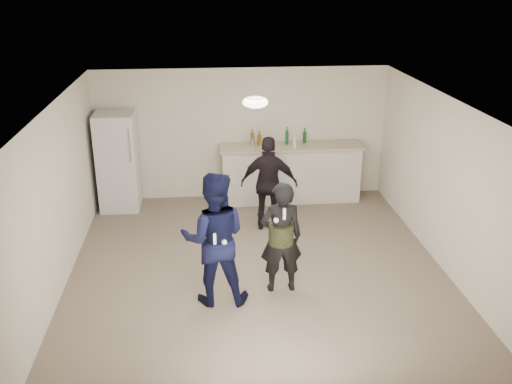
{
  "coord_description": "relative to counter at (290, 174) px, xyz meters",
  "views": [
    {
      "loc": [
        -0.74,
        -7.48,
        4.16
      ],
      "look_at": [
        0.0,
        0.2,
        1.15
      ],
      "focal_mm": 40.0,
      "sensor_mm": 36.0,
      "label": 1
    }
  ],
  "objects": [
    {
      "name": "remote_woman",
      "position": [
        -0.64,
        -3.53,
        0.72
      ],
      "size": [
        0.04,
        0.04,
        0.15
      ],
      "primitive_type": "cube",
      "color": "silver",
      "rests_on": "woman"
    },
    {
      "name": "remote_man",
      "position": [
        -1.54,
        -3.75,
        0.53
      ],
      "size": [
        0.04,
        0.04,
        0.15
      ],
      "primitive_type": "cube",
      "color": "white",
      "rests_on": "man"
    },
    {
      "name": "wall_right",
      "position": [
        1.85,
        -2.67,
        0.72
      ],
      "size": [
        0.0,
        6.0,
        6.0
      ],
      "primitive_type": "plane",
      "rotation": [
        1.57,
        0.0,
        -1.57
      ],
      "color": "beige",
      "rests_on": "floor"
    },
    {
      "name": "wall_front",
      "position": [
        -0.9,
        -5.67,
        0.72
      ],
      "size": [
        6.0,
        0.0,
        6.0
      ],
      "primitive_type": "plane",
      "rotation": [
        -1.57,
        0.0,
        0.0
      ],
      "color": "beige",
      "rests_on": "floor"
    },
    {
      "name": "fridge_handle",
      "position": [
        -2.92,
        -0.44,
        0.78
      ],
      "size": [
        0.02,
        0.02,
        0.6
      ],
      "primitive_type": "cylinder",
      "color": "#BCBDC1",
      "rests_on": "fridge"
    },
    {
      "name": "ceiling_dome",
      "position": [
        -0.9,
        -2.37,
        1.93
      ],
      "size": [
        0.36,
        0.36,
        0.16
      ],
      "primitive_type": "ellipsoid",
      "color": "white",
      "rests_on": "ceiling"
    },
    {
      "name": "nunchuk_man",
      "position": [
        -1.42,
        -3.72,
        0.45
      ],
      "size": [
        0.07,
        0.07,
        0.07
      ],
      "primitive_type": "sphere",
      "color": "white",
      "rests_on": "man"
    },
    {
      "name": "man",
      "position": [
        -1.54,
        -3.47,
        0.38
      ],
      "size": [
        0.92,
        0.74,
        1.82
      ],
      "primitive_type": "imported",
      "rotation": [
        0.0,
        0.0,
        3.08
      ],
      "color": "#101543",
      "rests_on": "floor"
    },
    {
      "name": "wall_left",
      "position": [
        -3.65,
        -2.67,
        0.72
      ],
      "size": [
        0.0,
        6.0,
        6.0
      ],
      "primitive_type": "plane",
      "rotation": [
        1.57,
        0.0,
        1.57
      ],
      "color": "beige",
      "rests_on": "floor"
    },
    {
      "name": "wall_back",
      "position": [
        -0.9,
        0.33,
        0.72
      ],
      "size": [
        6.0,
        0.0,
        6.0
      ],
      "primitive_type": "plane",
      "rotation": [
        1.57,
        0.0,
        0.0
      ],
      "color": "beige",
      "rests_on": "floor"
    },
    {
      "name": "shaker",
      "position": [
        -0.72,
        0.05,
        0.65
      ],
      "size": [
        0.08,
        0.08,
        0.17
      ],
      "primitive_type": "cylinder",
      "color": "#ADACB1",
      "rests_on": "counter_top"
    },
    {
      "name": "counter_top",
      "position": [
        0.0,
        0.0,
        0.55
      ],
      "size": [
        2.68,
        0.64,
        0.04
      ],
      "primitive_type": "cube",
      "color": "#B8AF8E",
      "rests_on": "counter"
    },
    {
      "name": "fridge",
      "position": [
        -3.2,
        -0.07,
        0.38
      ],
      "size": [
        0.7,
        0.7,
        1.8
      ],
      "primitive_type": "cube",
      "color": "silver",
      "rests_on": "floor"
    },
    {
      "name": "bottle_cluster",
      "position": [
        -0.24,
        0.09,
        0.67
      ],
      "size": [
        1.07,
        0.39,
        0.26
      ],
      "color": "brown",
      "rests_on": "counter_top"
    },
    {
      "name": "ceiling",
      "position": [
        -0.9,
        -2.67,
        1.98
      ],
      "size": [
        6.0,
        6.0,
        0.0
      ],
      "primitive_type": "plane",
      "rotation": [
        3.14,
        0.0,
        0.0
      ],
      "color": "silver",
      "rests_on": "wall_back"
    },
    {
      "name": "woman",
      "position": [
        -0.64,
        -3.28,
        0.27
      ],
      "size": [
        0.6,
        0.41,
        1.59
      ],
      "primitive_type": "imported",
      "rotation": [
        0.0,
        0.0,
        3.19
      ],
      "color": "black",
      "rests_on": "floor"
    },
    {
      "name": "floor",
      "position": [
        -0.9,
        -2.67,
        -0.53
      ],
      "size": [
        6.0,
        6.0,
        0.0
      ],
      "primitive_type": "plane",
      "color": "#6B5B4C",
      "rests_on": "ground"
    },
    {
      "name": "nunchuk_woman",
      "position": [
        -0.74,
        -3.5,
        0.62
      ],
      "size": [
        0.07,
        0.07,
        0.07
      ],
      "primitive_type": "sphere",
      "color": "silver",
      "rests_on": "woman"
    },
    {
      "name": "camo_shorts",
      "position": [
        -0.64,
        -3.28,
        0.32
      ],
      "size": [
        0.34,
        0.34,
        0.28
      ],
      "primitive_type": "cylinder",
      "color": "#313719",
      "rests_on": "woman"
    },
    {
      "name": "spectator",
      "position": [
        -0.56,
        -1.26,
        0.29
      ],
      "size": [
        1.01,
        0.56,
        1.63
      ],
      "primitive_type": "imported",
      "rotation": [
        0.0,
        0.0,
        2.96
      ],
      "color": "black",
      "rests_on": "floor"
    },
    {
      "name": "counter",
      "position": [
        0.0,
        0.0,
        0.0
      ],
      "size": [
        2.6,
        0.56,
        1.05
      ],
      "primitive_type": "cube",
      "color": "beige",
      "rests_on": "floor"
    }
  ]
}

